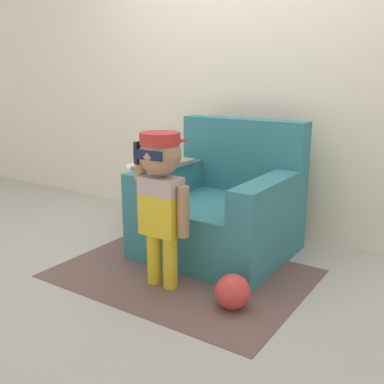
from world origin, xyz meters
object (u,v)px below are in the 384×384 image
at_px(armchair, 221,209).
at_px(side_table, 150,190).
at_px(person_child, 161,186).
at_px(toy_ball, 233,292).

relative_size(armchair, side_table, 1.90).
distance_m(armchair, person_child, 0.74).
bearing_deg(person_child, toy_ball, -0.90).
relative_size(side_table, toy_ball, 2.65).
bearing_deg(side_table, armchair, -11.32).
bearing_deg(toy_ball, side_table, 146.04).
relative_size(person_child, side_table, 1.79).
xyz_separation_m(side_table, toy_ball, (1.24, -0.83, -0.21)).
height_order(side_table, toy_ball, side_table).
bearing_deg(person_child, side_table, 132.45).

